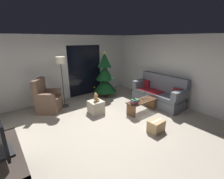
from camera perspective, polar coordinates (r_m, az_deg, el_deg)
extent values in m
plane|color=#9E9384|center=(4.48, 1.51, -13.63)|extent=(7.00, 7.00, 0.00)
cube|color=silver|center=(6.56, -15.75, 7.71)|extent=(5.72, 0.12, 2.50)
cube|color=silver|center=(6.15, 22.83, 6.32)|extent=(0.12, 6.00, 2.50)
cube|color=silver|center=(6.82, -9.89, 7.20)|extent=(1.60, 0.02, 2.20)
cube|color=black|center=(6.81, -9.79, 6.77)|extent=(1.50, 0.02, 2.10)
cube|color=slate|center=(6.11, 16.05, -3.61)|extent=(0.80, 1.92, 0.34)
cube|color=slate|center=(5.69, 21.04, -3.17)|extent=(0.69, 0.62, 0.14)
cube|color=slate|center=(6.01, 16.13, -1.53)|extent=(0.69, 0.62, 0.14)
cube|color=slate|center=(6.38, 11.76, -0.05)|extent=(0.69, 0.62, 0.14)
cube|color=slate|center=(6.16, 18.25, 2.33)|extent=(0.24, 1.90, 0.60)
cube|color=slate|center=(5.52, 23.55, -1.80)|extent=(0.76, 0.22, 0.28)
cube|color=slate|center=(6.50, 10.36, 2.29)|extent=(0.76, 0.22, 0.28)
cube|color=maroon|center=(6.12, 14.24, -0.26)|extent=(0.62, 0.91, 0.02)
cube|color=maroon|center=(5.73, 22.92, -1.01)|extent=(0.13, 0.32, 0.28)
cube|color=maroon|center=(6.50, 12.42, 2.17)|extent=(0.13, 0.32, 0.28)
cube|color=brown|center=(5.18, 12.26, -4.68)|extent=(1.10, 0.05, 0.04)
cube|color=brown|center=(5.23, 11.53, -4.39)|extent=(1.10, 0.05, 0.04)
cube|color=brown|center=(5.28, 10.81, -4.12)|extent=(1.10, 0.05, 0.04)
cube|color=brown|center=(5.34, 10.10, -3.84)|extent=(1.10, 0.05, 0.04)
cube|color=brown|center=(5.39, 9.41, -3.58)|extent=(1.10, 0.05, 0.04)
cube|color=brown|center=(5.03, 6.92, -7.60)|extent=(0.05, 0.36, 0.37)
cube|color=brown|center=(5.71, 13.97, -4.81)|extent=(0.05, 0.36, 0.37)
cube|color=black|center=(5.19, 9.49, -4.11)|extent=(0.16, 0.07, 0.02)
cube|color=#333338|center=(5.41, 11.69, -3.31)|extent=(0.16, 0.06, 0.02)
cube|color=#285684|center=(4.97, 8.16, -4.94)|extent=(0.22, 0.18, 0.04)
cube|color=#A32D28|center=(4.95, 8.31, -4.62)|extent=(0.23, 0.18, 0.03)
cube|color=#6B3D7A|center=(4.92, 8.32, -4.25)|extent=(0.25, 0.16, 0.04)
cube|color=#337042|center=(4.90, 8.32, -3.81)|extent=(0.23, 0.20, 0.04)
cube|color=black|center=(4.90, 8.17, -3.49)|extent=(0.11, 0.16, 0.01)
cylinder|color=#4C1E19|center=(6.75, -2.53, -1.90)|extent=(0.36, 0.36, 0.10)
cylinder|color=brown|center=(6.72, -2.54, -1.02)|extent=(0.08, 0.08, 0.12)
cone|color=#0F3819|center=(6.61, -2.59, 1.82)|extent=(0.95, 0.95, 0.57)
cone|color=#0F3819|center=(6.49, -2.65, 6.24)|extent=(0.76, 0.76, 0.57)
cone|color=#0F3819|center=(6.40, -2.72, 10.81)|extent=(0.56, 0.56, 0.57)
sphere|color=blue|center=(6.41, -0.58, 7.92)|extent=(0.06, 0.06, 0.06)
sphere|color=#B233A5|center=(7.03, -3.69, 2.21)|extent=(0.06, 0.06, 0.06)
sphere|color=blue|center=(6.42, -4.64, 8.51)|extent=(0.06, 0.06, 0.06)
sphere|color=red|center=(6.55, -3.87, 9.86)|extent=(0.06, 0.06, 0.06)
sphere|color=white|center=(6.83, -0.63, 4.30)|extent=(0.06, 0.06, 0.06)
sphere|color=gold|center=(6.59, -6.41, 0.83)|extent=(0.06, 0.06, 0.06)
sphere|color=blue|center=(6.56, 1.26, 0.76)|extent=(0.06, 0.06, 0.06)
sphere|color=#B233A5|center=(7.01, -3.67, 2.58)|extent=(0.06, 0.06, 0.06)
sphere|color=white|center=(6.55, -2.92, 10.97)|extent=(0.06, 0.06, 0.06)
cone|color=#EAD14C|center=(6.37, -2.76, 13.44)|extent=(0.14, 0.14, 0.12)
cube|color=brown|center=(5.72, -21.71, -5.89)|extent=(0.95, 0.95, 0.31)
cube|color=brown|center=(5.63, -22.00, -3.61)|extent=(0.95, 0.95, 0.18)
cube|color=brown|center=(5.61, -25.04, 0.36)|extent=(0.54, 0.63, 0.64)
cube|color=brown|center=(5.80, -21.05, -0.77)|extent=(0.54, 0.47, 0.22)
cube|color=brown|center=(5.32, -23.13, -2.71)|extent=(0.54, 0.47, 0.22)
cylinder|color=#2D2D30|center=(6.00, -16.76, -5.74)|extent=(0.28, 0.28, 0.02)
cylinder|color=#2D2D30|center=(5.73, -17.46, 1.49)|extent=(0.03, 0.03, 1.55)
cylinder|color=beige|center=(5.56, -18.31, 10.16)|extent=(0.32, 0.32, 0.22)
cube|color=black|center=(2.94, -34.22, -18.67)|extent=(0.40, 1.40, 0.04)
cube|color=black|center=(3.71, -34.15, -17.56)|extent=(0.40, 0.04, 0.76)
cube|color=black|center=(3.15, -32.96, -24.07)|extent=(0.40, 0.04, 0.72)
cube|color=black|center=(3.15, -32.96, -24.07)|extent=(0.40, 1.33, 0.04)
cube|color=black|center=(2.92, -34.34, -18.14)|extent=(0.22, 0.37, 0.03)
cube|color=black|center=(2.90, -34.50, -17.41)|extent=(0.04, 0.06, 0.06)
cube|color=black|center=(2.75, -35.58, -12.39)|extent=(0.08, 0.84, 0.52)
cube|color=black|center=(2.76, -35.17, -12.30)|extent=(0.05, 0.79, 0.47)
cube|color=#B2A893|center=(5.20, -5.84, -6.37)|extent=(0.44, 0.44, 0.42)
cylinder|color=tan|center=(5.15, -5.24, -3.69)|extent=(0.13, 0.12, 0.06)
cylinder|color=tan|center=(5.06, -5.27, -4.10)|extent=(0.13, 0.12, 0.06)
sphere|color=tan|center=(5.08, -5.95, -3.20)|extent=(0.15, 0.15, 0.15)
sphere|color=tan|center=(5.04, -6.00, -1.94)|extent=(0.11, 0.11, 0.11)
sphere|color=tan|center=(5.04, -5.43, -2.04)|extent=(0.04, 0.04, 0.04)
sphere|color=tan|center=(5.06, -6.00, -1.29)|extent=(0.04, 0.04, 0.04)
sphere|color=tan|center=(4.99, -6.03, -1.58)|extent=(0.04, 0.04, 0.04)
sphere|color=tan|center=(5.15, -5.70, -2.80)|extent=(0.06, 0.06, 0.06)
sphere|color=tan|center=(5.01, -5.76, -3.38)|extent=(0.06, 0.06, 0.06)
cube|color=tan|center=(4.40, 15.77, -12.66)|extent=(0.43, 0.31, 0.31)
cube|color=beige|center=(4.32, 15.95, -10.86)|extent=(0.38, 0.07, 0.00)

